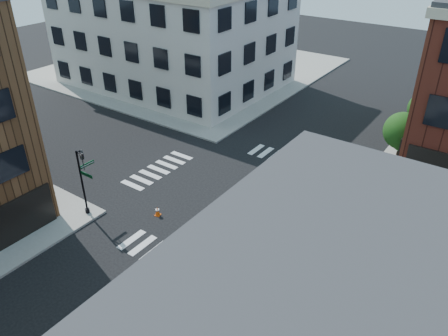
% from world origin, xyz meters
% --- Properties ---
extents(ground, '(120.00, 120.00, 0.00)m').
position_xyz_m(ground, '(0.00, 0.00, 0.00)').
color(ground, black).
rests_on(ground, ground).
extents(sidewalk_nw, '(30.00, 30.00, 0.15)m').
position_xyz_m(sidewalk_nw, '(-21.00, 21.00, 0.07)').
color(sidewalk_nw, gray).
rests_on(sidewalk_nw, ground).
extents(building_nw, '(22.00, 16.00, 11.00)m').
position_xyz_m(building_nw, '(-19.00, 16.00, 5.50)').
color(building_nw, silver).
rests_on(building_nw, ground).
extents(tree_near, '(2.69, 2.69, 4.49)m').
position_xyz_m(tree_near, '(7.56, 9.98, 3.16)').
color(tree_near, black).
rests_on(tree_near, ground).
extents(tree_far, '(2.43, 2.43, 4.07)m').
position_xyz_m(tree_far, '(7.56, 15.98, 2.87)').
color(tree_far, black).
rests_on(tree_far, ground).
extents(signal_pole, '(1.29, 1.24, 4.60)m').
position_xyz_m(signal_pole, '(-6.72, -6.68, 2.86)').
color(signal_pole, black).
rests_on(signal_pole, ground).
extents(box_truck, '(8.74, 2.79, 3.94)m').
position_xyz_m(box_truck, '(12.88, -2.58, 2.05)').
color(box_truck, silver).
rests_on(box_truck, ground).
extents(traffic_cone, '(0.43, 0.43, 0.64)m').
position_xyz_m(traffic_cone, '(-3.11, -4.30, 0.31)').
color(traffic_cone, '#EC500A').
rests_on(traffic_cone, ground).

